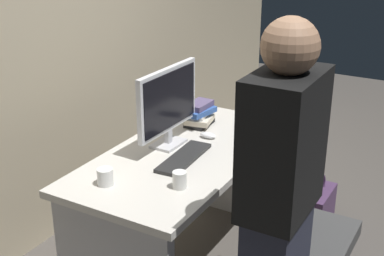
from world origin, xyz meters
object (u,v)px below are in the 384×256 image
(cup_by_monitor, at_px, (105,177))
(cup_near_keyboard, at_px, (180,180))
(person_at_desk, at_px, (279,211))
(keyboard, at_px, (184,158))
(mouse, at_px, (208,135))
(monitor, at_px, (168,103))
(handbag, at_px, (319,208))
(desk, at_px, (184,187))
(cell_phone, at_px, (248,131))
(book_stack, at_px, (199,114))
(office_chair, at_px, (296,238))

(cup_by_monitor, bearing_deg, cup_near_keyboard, -65.59)
(person_at_desk, relative_size, keyboard, 3.81)
(mouse, xyz_separation_m, cup_near_keyboard, (-0.61, -0.17, 0.03))
(monitor, xyz_separation_m, handbag, (0.76, -0.70, -0.86))
(cup_by_monitor, distance_m, handbag, 1.64)
(person_at_desk, bearing_deg, monitor, 58.18)
(desk, relative_size, keyboard, 3.45)
(desk, xyz_separation_m, cell_phone, (0.44, -0.19, 0.23))
(mouse, relative_size, cup_by_monitor, 1.18)
(desk, distance_m, book_stack, 0.50)
(cell_phone, bearing_deg, keyboard, -174.75)
(mouse, bearing_deg, keyboard, -175.38)
(office_chair, relative_size, handbag, 2.49)
(cup_by_monitor, relative_size, cell_phone, 0.59)
(desk, xyz_separation_m, cup_near_keyboard, (-0.38, -0.20, 0.27))
(desk, height_order, book_stack, book_stack)
(handbag, bearing_deg, monitor, 137.63)
(book_stack, relative_size, cell_phone, 1.56)
(monitor, bearing_deg, handbag, -42.37)
(person_at_desk, bearing_deg, book_stack, 44.19)
(monitor, bearing_deg, mouse, -35.89)
(desk, bearing_deg, cup_by_monitor, 165.80)
(cup_by_monitor, height_order, handbag, cup_by_monitor)
(cup_by_monitor, bearing_deg, mouse, -11.84)
(cup_near_keyboard, distance_m, handbag, 1.39)
(mouse, height_order, handbag, mouse)
(mouse, distance_m, handbag, 1.00)
(keyboard, bearing_deg, handbag, -33.85)
(cell_phone, bearing_deg, book_stack, 119.27)
(keyboard, distance_m, cup_by_monitor, 0.48)
(cup_near_keyboard, bearing_deg, handbag, -17.83)
(person_at_desk, distance_m, keyboard, 0.82)
(person_at_desk, relative_size, cell_phone, 11.38)
(monitor, xyz_separation_m, keyboard, (-0.12, -0.17, -0.25))
(keyboard, distance_m, cell_phone, 0.55)
(office_chair, height_order, person_at_desk, person_at_desk)
(handbag, bearing_deg, keyboard, 149.45)
(cell_phone, height_order, handbag, cell_phone)
(office_chair, xyz_separation_m, person_at_desk, (-0.45, -0.05, 0.41))
(office_chair, bearing_deg, cup_near_keyboard, 122.61)
(cup_near_keyboard, bearing_deg, desk, 27.53)
(mouse, bearing_deg, book_stack, 43.76)
(desk, distance_m, office_chair, 0.71)
(desk, relative_size, person_at_desk, 0.91)
(monitor, distance_m, cup_near_keyboard, 0.56)
(monitor, distance_m, keyboard, 0.33)
(person_at_desk, relative_size, cup_by_monitor, 19.26)
(handbag, bearing_deg, book_stack, 120.40)
(mouse, distance_m, book_stack, 0.22)
(monitor, xyz_separation_m, mouse, (0.20, -0.15, -0.24))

